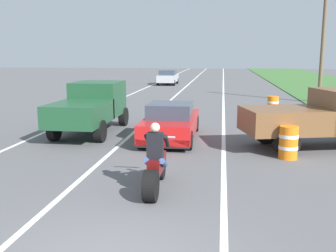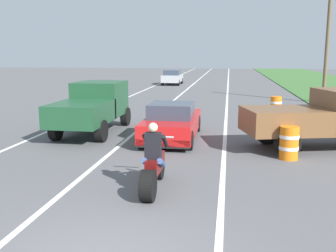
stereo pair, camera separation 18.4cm
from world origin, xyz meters
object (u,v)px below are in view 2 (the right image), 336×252
motorcycle_with_rider (153,167)px  construction_barrel_mid (288,122)px  sports_car_red (172,123)px  construction_barrel_nearest (289,143)px  distant_car_far_ahead (172,77)px  pickup_truck_right_shoulder_brown (325,116)px  pickup_truck_left_lane_dark_green (93,105)px  construction_barrel_far (276,106)px

motorcycle_with_rider → construction_barrel_mid: motorcycle_with_rider is taller
motorcycle_with_rider → sports_car_red: (-0.39, 5.61, 0.04)m
construction_barrel_nearest → distant_car_far_ahead: (-7.61, 27.98, 0.27)m
pickup_truck_right_shoulder_brown → construction_barrel_mid: pickup_truck_right_shoulder_brown is taller
motorcycle_with_rider → pickup_truck_right_shoulder_brown: bearing=45.7°
pickup_truck_left_lane_dark_green → construction_barrel_nearest: size_ratio=4.80×
motorcycle_with_rider → construction_barrel_nearest: size_ratio=2.21×
pickup_truck_right_shoulder_brown → construction_barrel_mid: size_ratio=5.14×
sports_car_red → construction_barrel_nearest: (3.88, -2.20, -0.13)m
sports_car_red → pickup_truck_left_lane_dark_green: 3.44m
pickup_truck_left_lane_dark_green → pickup_truck_right_shoulder_brown: (8.54, -1.45, 0.00)m
construction_barrel_nearest → sports_car_red: bearing=150.4°
pickup_truck_right_shoulder_brown → distant_car_far_ahead: 27.91m
motorcycle_with_rider → construction_barrel_mid: (4.00, 7.12, -0.09)m
motorcycle_with_rider → construction_barrel_nearest: 4.88m
pickup_truck_right_shoulder_brown → construction_barrel_nearest: size_ratio=5.14×
construction_barrel_mid → construction_barrel_far: 4.77m
motorcycle_with_rider → distant_car_far_ahead: bearing=97.5°
pickup_truck_right_shoulder_brown → construction_barrel_mid: 2.40m
construction_barrel_far → construction_barrel_mid: bearing=-90.7°
construction_barrel_nearest → pickup_truck_left_lane_dark_green: bearing=157.5°
pickup_truck_right_shoulder_brown → distant_car_far_ahead: bearing=108.7°
construction_barrel_nearest → construction_barrel_far: 8.50m
pickup_truck_left_lane_dark_green → distant_car_far_ahead: 24.99m
pickup_truck_left_lane_dark_green → construction_barrel_far: bearing=35.3°
sports_car_red → pickup_truck_right_shoulder_brown: pickup_truck_right_shoulder_brown is taller
construction_barrel_far → distant_car_far_ahead: bearing=112.7°
motorcycle_with_rider → construction_barrel_far: 12.56m
pickup_truck_left_lane_dark_green → construction_barrel_far: (7.77, 5.49, -0.60)m
motorcycle_with_rider → pickup_truck_right_shoulder_brown: 6.93m
pickup_truck_right_shoulder_brown → construction_barrel_mid: (-0.83, 2.17, -0.60)m
motorcycle_with_rider → construction_barrel_mid: size_ratio=2.21×
sports_car_red → construction_barrel_mid: bearing=18.9°
motorcycle_with_rider → construction_barrel_nearest: motorcycle_with_rider is taller
sports_car_red → construction_barrel_nearest: 4.47m
construction_barrel_mid → distant_car_far_ahead: bearing=108.5°
sports_car_red → pickup_truck_right_shoulder_brown: (5.22, -0.67, 0.48)m
sports_car_red → pickup_truck_left_lane_dark_green: size_ratio=0.90×
motorcycle_with_rider → distant_car_far_ahead: size_ratio=0.55×
sports_car_red → construction_barrel_nearest: size_ratio=4.30×
motorcycle_with_rider → construction_barrel_far: bearing=71.2°
motorcycle_with_rider → pickup_truck_right_shoulder_brown: pickup_truck_right_shoulder_brown is taller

